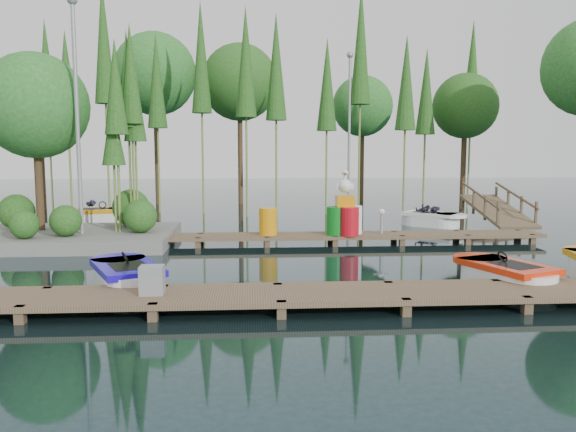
{
  "coord_description": "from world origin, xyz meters",
  "views": [
    {
      "loc": [
        -0.53,
        -14.37,
        2.82
      ],
      "look_at": [
        0.5,
        0.5,
        1.1
      ],
      "focal_mm": 35.0,
      "sensor_mm": 36.0,
      "label": 1
    }
  ],
  "objects": [
    {
      "name": "near_dock",
      "position": [
        0.0,
        -4.5,
        0.23
      ],
      "size": [
        18.0,
        1.5,
        0.5
      ],
      "color": "brown",
      "rests_on": "ground"
    },
    {
      "name": "tree_screen",
      "position": [
        -2.04,
        10.6,
        6.12
      ],
      "size": [
        34.42,
        18.53,
        10.31
      ],
      "color": "#43301C",
      "rests_on": "ground"
    },
    {
      "name": "lamp_island",
      "position": [
        -5.5,
        2.5,
        4.26
      ],
      "size": [
        0.3,
        0.3,
        7.25
      ],
      "color": "gray",
      "rests_on": "ground"
    },
    {
      "name": "drum_cluster",
      "position": [
        2.39,
        2.35,
        0.88
      ],
      "size": [
        1.14,
        1.05,
        1.97
      ],
      "color": "#0C6E19",
      "rests_on": "far_dock"
    },
    {
      "name": "lamp_rear",
      "position": [
        4.0,
        11.0,
        4.26
      ],
      "size": [
        0.3,
        0.3,
        7.25
      ],
      "color": "gray",
      "rests_on": "ground"
    },
    {
      "name": "ramp",
      "position": [
        9.0,
        6.5,
        0.59
      ],
      "size": [
        1.5,
        3.94,
        1.49
      ],
      "color": "brown",
      "rests_on": "ground"
    },
    {
      "name": "boat_blue",
      "position": [
        -3.05,
        -2.9,
        0.25
      ],
      "size": [
        2.09,
        2.78,
        0.85
      ],
      "rotation": [
        0.0,
        0.0,
        0.43
      ],
      "color": "white",
      "rests_on": "ground"
    },
    {
      "name": "seagull_post",
      "position": [
        3.53,
        2.5,
        0.82
      ],
      "size": [
        0.48,
        0.26,
        0.77
      ],
      "color": "gray",
      "rests_on": "far_dock"
    },
    {
      "name": "far_dock",
      "position": [
        1.0,
        2.5,
        0.23
      ],
      "size": [
        15.0,
        1.2,
        0.5
      ],
      "color": "brown",
      "rests_on": "ground"
    },
    {
      "name": "ground_plane",
      "position": [
        0.0,
        0.0,
        0.0
      ],
      "size": [
        90.0,
        90.0,
        0.0
      ],
      "primitive_type": "plane",
      "color": "#1D3337"
    },
    {
      "name": "boat_white_far",
      "position": [
        6.36,
        6.31,
        0.26
      ],
      "size": [
        2.61,
        2.45,
        1.17
      ],
      "rotation": [
        0.0,
        0.0,
        -0.0
      ],
      "color": "white",
      "rests_on": "ground"
    },
    {
      "name": "island",
      "position": [
        -6.3,
        3.29,
        3.18
      ],
      "size": [
        6.2,
        4.2,
        6.75
      ],
      "color": "slate",
      "rests_on": "ground"
    },
    {
      "name": "boat_yellow_far",
      "position": [
        -6.37,
        7.87,
        0.3
      ],
      "size": [
        3.08,
        1.88,
        1.43
      ],
      "rotation": [
        0.0,
        0.0,
        -0.13
      ],
      "color": "white",
      "rests_on": "ground"
    },
    {
      "name": "utility_cabinet",
      "position": [
        -2.26,
        -4.5,
        0.55
      ],
      "size": [
        0.42,
        0.35,
        0.51
      ],
      "primitive_type": "cube",
      "color": "gray",
      "rests_on": "near_dock"
    },
    {
      "name": "boat_red",
      "position": [
        4.77,
        -3.25,
        0.24
      ],
      "size": [
        1.9,
        2.7,
        0.83
      ],
      "rotation": [
        0.0,
        0.0,
        0.36
      ],
      "color": "white",
      "rests_on": "ground"
    },
    {
      "name": "yellow_barrel",
      "position": [
        0.03,
        2.5,
        0.71
      ],
      "size": [
        0.55,
        0.55,
        0.82
      ],
      "primitive_type": "cylinder",
      "color": "orange",
      "rests_on": "far_dock"
    }
  ]
}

